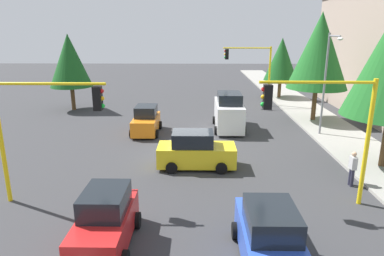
{
  "coord_description": "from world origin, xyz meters",
  "views": [
    {
      "loc": [
        19.4,
        0.61,
        7.08
      ],
      "look_at": [
        -1.52,
        0.26,
        1.2
      ],
      "focal_mm": 32.25,
      "sensor_mm": 36.0,
      "label": 1
    }
  ],
  "objects_px": {
    "car_orange": "(146,121)",
    "pedestrian_crossing": "(353,168)",
    "tree_roadside_mid": "(319,51)",
    "traffic_signal_near_left": "(324,117)",
    "tree_opposite_side": "(70,61)",
    "traffic_signal_far_left": "(251,64)",
    "car_red": "(105,222)",
    "street_lamp_curbside": "(328,74)",
    "delivery_van_white": "(229,112)",
    "car_yellow": "(196,151)",
    "car_blue": "(269,237)",
    "traffic_signal_near_right": "(43,117)",
    "tree_roadside_far": "(281,59)"
  },
  "relations": [
    {
      "from": "tree_roadside_mid",
      "to": "tree_opposite_side",
      "type": "bearing_deg",
      "value": -100.78
    },
    {
      "from": "traffic_signal_near_right",
      "to": "traffic_signal_far_left",
      "type": "distance_m",
      "value": 22.99
    },
    {
      "from": "traffic_signal_far_left",
      "to": "delivery_van_white",
      "type": "bearing_deg",
      "value": -18.3
    },
    {
      "from": "traffic_signal_near_left",
      "to": "car_orange",
      "type": "bearing_deg",
      "value": -140.05
    },
    {
      "from": "car_blue",
      "to": "car_red",
      "type": "bearing_deg",
      "value": -98.56
    },
    {
      "from": "delivery_van_white",
      "to": "pedestrian_crossing",
      "type": "height_order",
      "value": "delivery_van_white"
    },
    {
      "from": "tree_roadside_far",
      "to": "car_red",
      "type": "bearing_deg",
      "value": -23.84
    },
    {
      "from": "traffic_signal_near_right",
      "to": "car_red",
      "type": "xyz_separation_m",
      "value": [
        3.12,
        3.14,
        -2.84
      ]
    },
    {
      "from": "delivery_van_white",
      "to": "car_yellow",
      "type": "height_order",
      "value": "delivery_van_white"
    },
    {
      "from": "traffic_signal_near_left",
      "to": "street_lamp_curbside",
      "type": "xyz_separation_m",
      "value": [
        -9.61,
        3.56,
        0.56
      ]
    },
    {
      "from": "traffic_signal_near_right",
      "to": "street_lamp_curbside",
      "type": "xyz_separation_m",
      "value": [
        -9.61,
        14.83,
        0.62
      ]
    },
    {
      "from": "traffic_signal_far_left",
      "to": "traffic_signal_near_left",
      "type": "bearing_deg",
      "value": -0.18
    },
    {
      "from": "tree_roadside_far",
      "to": "traffic_signal_near_left",
      "type": "bearing_deg",
      "value": -9.13
    },
    {
      "from": "street_lamp_curbside",
      "to": "delivery_van_white",
      "type": "distance_m",
      "value": 7.26
    },
    {
      "from": "street_lamp_curbside",
      "to": "tree_roadside_mid",
      "type": "distance_m",
      "value": 4.64
    },
    {
      "from": "traffic_signal_near_right",
      "to": "tree_roadside_far",
      "type": "relative_size",
      "value": 0.81
    },
    {
      "from": "street_lamp_curbside",
      "to": "delivery_van_white",
      "type": "bearing_deg",
      "value": -107.41
    },
    {
      "from": "tree_roadside_mid",
      "to": "car_red",
      "type": "distance_m",
      "value": 21.71
    },
    {
      "from": "traffic_signal_near_right",
      "to": "street_lamp_curbside",
      "type": "height_order",
      "value": "street_lamp_curbside"
    },
    {
      "from": "tree_roadside_mid",
      "to": "car_red",
      "type": "relative_size",
      "value": 2.3
    },
    {
      "from": "street_lamp_curbside",
      "to": "pedestrian_crossing",
      "type": "relative_size",
      "value": 4.12
    },
    {
      "from": "traffic_signal_far_left",
      "to": "pedestrian_crossing",
      "type": "relative_size",
      "value": 3.36
    },
    {
      "from": "traffic_signal_near_left",
      "to": "tree_opposite_side",
      "type": "distance_m",
      "value": 24.53
    },
    {
      "from": "car_yellow",
      "to": "car_orange",
      "type": "relative_size",
      "value": 1.12
    },
    {
      "from": "traffic_signal_far_left",
      "to": "car_red",
      "type": "relative_size",
      "value": 1.54
    },
    {
      "from": "traffic_signal_near_left",
      "to": "tree_opposite_side",
      "type": "bearing_deg",
      "value": -137.25
    },
    {
      "from": "tree_roadside_mid",
      "to": "pedestrian_crossing",
      "type": "distance_m",
      "value": 13.25
    },
    {
      "from": "tree_roadside_mid",
      "to": "car_blue",
      "type": "relative_size",
      "value": 2.17
    },
    {
      "from": "tree_roadside_mid",
      "to": "car_orange",
      "type": "xyz_separation_m",
      "value": [
        3.59,
        -13.08,
        -4.72
      ]
    },
    {
      "from": "traffic_signal_near_right",
      "to": "car_yellow",
      "type": "relative_size",
      "value": 1.27
    },
    {
      "from": "tree_roadside_far",
      "to": "car_blue",
      "type": "height_order",
      "value": "tree_roadside_far"
    },
    {
      "from": "delivery_van_white",
      "to": "car_blue",
      "type": "distance_m",
      "value": 15.51
    },
    {
      "from": "car_orange",
      "to": "pedestrian_crossing",
      "type": "height_order",
      "value": "car_orange"
    },
    {
      "from": "traffic_signal_near_right",
      "to": "tree_roadside_far",
      "type": "height_order",
      "value": "tree_roadside_far"
    },
    {
      "from": "traffic_signal_near_right",
      "to": "car_orange",
      "type": "relative_size",
      "value": 1.42
    },
    {
      "from": "car_yellow",
      "to": "pedestrian_crossing",
      "type": "distance_m",
      "value": 7.71
    },
    {
      "from": "pedestrian_crossing",
      "to": "traffic_signal_near_right",
      "type": "bearing_deg",
      "value": -82.47
    },
    {
      "from": "car_orange",
      "to": "traffic_signal_far_left",
      "type": "bearing_deg",
      "value": 137.54
    },
    {
      "from": "street_lamp_curbside",
      "to": "car_red",
      "type": "bearing_deg",
      "value": -42.54
    },
    {
      "from": "car_yellow",
      "to": "pedestrian_crossing",
      "type": "xyz_separation_m",
      "value": [
        2.21,
        7.39,
        0.01
      ]
    },
    {
      "from": "tree_opposite_side",
      "to": "traffic_signal_near_left",
      "type": "bearing_deg",
      "value": 42.75
    },
    {
      "from": "traffic_signal_far_left",
      "to": "street_lamp_curbside",
      "type": "bearing_deg",
      "value": 18.6
    },
    {
      "from": "car_orange",
      "to": "delivery_van_white",
      "type": "bearing_deg",
      "value": 101.09
    },
    {
      "from": "tree_roadside_far",
      "to": "tree_roadside_mid",
      "type": "height_order",
      "value": "tree_roadside_mid"
    },
    {
      "from": "traffic_signal_far_left",
      "to": "pedestrian_crossing",
      "type": "xyz_separation_m",
      "value": [
        18.21,
        2.2,
        -3.13
      ]
    },
    {
      "from": "delivery_van_white",
      "to": "traffic_signal_near_left",
      "type": "bearing_deg",
      "value": 13.23
    },
    {
      "from": "tree_opposite_side",
      "to": "pedestrian_crossing",
      "type": "xyz_separation_m",
      "value": [
        16.21,
        18.9,
        -3.61
      ]
    },
    {
      "from": "delivery_van_white",
      "to": "car_blue",
      "type": "xyz_separation_m",
      "value": [
        15.51,
        -0.06,
        -0.39
      ]
    },
    {
      "from": "car_blue",
      "to": "car_orange",
      "type": "distance_m",
      "value": 15.51
    },
    {
      "from": "traffic_signal_near_right",
      "to": "traffic_signal_near_left",
      "type": "relative_size",
      "value": 0.98
    }
  ]
}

